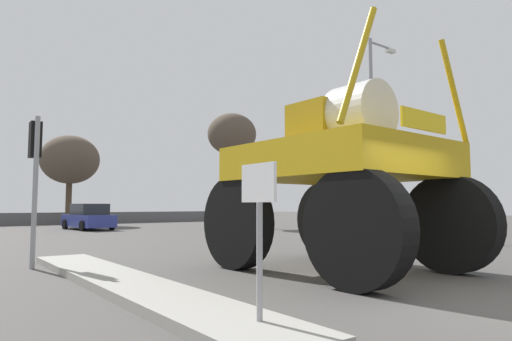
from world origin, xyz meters
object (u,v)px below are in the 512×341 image
(lane_arrow_sign, at_px, (259,211))
(bare_tree_right, at_px, (232,135))
(bare_tree_far_center, at_px, (70,160))
(oversize_sprayer, at_px, (340,177))
(traffic_signal_near_left, at_px, (35,157))
(streetlight_near_right, at_px, (373,127))
(traffic_signal_near_right, at_px, (337,180))
(sedan_ahead, at_px, (89,217))

(lane_arrow_sign, relative_size, bare_tree_right, 0.23)
(lane_arrow_sign, xyz_separation_m, bare_tree_far_center, (5.29, 29.72, 3.37))
(oversize_sprayer, distance_m, traffic_signal_near_left, 6.99)
(streetlight_near_right, distance_m, bare_tree_right, 11.80)
(lane_arrow_sign, height_order, oversize_sprayer, oversize_sprayer)
(oversize_sprayer, xyz_separation_m, traffic_signal_near_right, (4.83, 4.56, 0.30))
(oversize_sprayer, bearing_deg, sedan_ahead, -3.24)
(traffic_signal_near_right, relative_size, streetlight_near_right, 0.36)
(traffic_signal_near_left, bearing_deg, sedan_ahead, 69.70)
(streetlight_near_right, distance_m, bare_tree_far_center, 22.65)
(traffic_signal_near_right, xyz_separation_m, bare_tree_right, (3.91, 12.83, 3.73))
(traffic_signal_near_left, bearing_deg, bare_tree_right, 42.49)
(traffic_signal_near_right, height_order, streetlight_near_right, streetlight_near_right)
(sedan_ahead, xyz_separation_m, traffic_signal_near_right, (4.36, -15.51, 1.62))
(bare_tree_right, bearing_deg, traffic_signal_near_left, -137.51)
(bare_tree_right, bearing_deg, oversize_sprayer, -116.69)
(oversize_sprayer, height_order, sedan_ahead, oversize_sprayer)
(traffic_signal_near_left, relative_size, traffic_signal_near_right, 1.08)
(sedan_ahead, height_order, traffic_signal_near_right, traffic_signal_near_right)
(streetlight_near_right, height_order, bare_tree_right, streetlight_near_right)
(traffic_signal_near_left, bearing_deg, streetlight_near_right, 4.59)
(streetlight_near_right, bearing_deg, bare_tree_right, 88.38)
(traffic_signal_near_right, bearing_deg, streetlight_near_right, 16.98)
(oversize_sprayer, height_order, traffic_signal_near_right, oversize_sprayer)
(sedan_ahead, relative_size, traffic_signal_near_left, 1.23)
(oversize_sprayer, distance_m, sedan_ahead, 20.12)
(lane_arrow_sign, height_order, traffic_signal_near_right, traffic_signal_near_right)
(lane_arrow_sign, bearing_deg, traffic_signal_near_left, 98.05)
(bare_tree_far_center, bearing_deg, lane_arrow_sign, -100.10)
(streetlight_near_right, relative_size, bare_tree_far_center, 1.36)
(sedan_ahead, height_order, bare_tree_far_center, bare_tree_far_center)
(traffic_signal_near_right, relative_size, bare_tree_far_center, 0.49)
(oversize_sprayer, xyz_separation_m, streetlight_near_right, (8.41, 5.66, 2.84))
(streetlight_near_right, xyz_separation_m, bare_tree_right, (0.33, 11.74, 1.19))
(sedan_ahead, relative_size, bare_tree_right, 0.57)
(sedan_ahead, bearing_deg, lane_arrow_sign, 162.70)
(traffic_signal_near_right, xyz_separation_m, bare_tree_far_center, (-3.79, 22.51, 2.39))
(lane_arrow_sign, xyz_separation_m, streetlight_near_right, (12.66, 8.31, 3.52))
(bare_tree_far_center, bearing_deg, bare_tree_right, -51.49)
(traffic_signal_near_left, distance_m, bare_tree_far_center, 23.48)
(sedan_ahead, distance_m, bare_tree_right, 10.21)
(bare_tree_right, height_order, bare_tree_far_center, bare_tree_right)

